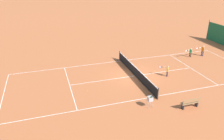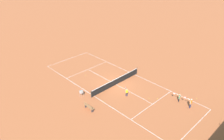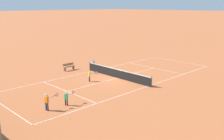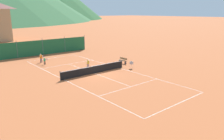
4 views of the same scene
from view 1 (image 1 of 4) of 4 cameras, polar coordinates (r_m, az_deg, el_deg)
ground_plane at (r=21.60m, az=6.02°, el=-1.52°), size 600.00×600.00×0.00m
court_line_markings at (r=21.60m, az=6.02°, el=-1.51°), size 8.25×23.85×0.01m
tennis_net at (r=21.39m, az=6.08°, el=-0.31°), size 9.18×0.08×1.06m
player_far_service at (r=21.81m, az=14.15°, el=-0.02°), size 0.68×0.85×1.11m
player_near_baseline at (r=28.48m, az=22.58°, el=4.86°), size 0.44×1.09×1.30m
player_far_baseline at (r=27.63m, az=19.78°, el=4.48°), size 0.36×0.98×1.10m
tennis_ball_service_box at (r=24.56m, az=16.89°, el=0.90°), size 0.07×0.07×0.07m
tennis_ball_near_corner at (r=18.94m, az=-6.54°, el=-5.39°), size 0.07×0.07×0.07m
tennis_ball_mid_court at (r=25.56m, az=17.57°, el=1.74°), size 0.07×0.07×0.07m
tennis_ball_alley_left at (r=19.27m, az=15.70°, el=-5.68°), size 0.07×0.07×0.07m
tennis_ball_far_corner at (r=30.24m, az=19.22°, el=5.00°), size 0.07×0.07×0.07m
ball_hopper at (r=16.71m, az=9.88°, el=-7.54°), size 0.36×0.36×0.89m
courtside_bench at (r=17.47m, az=19.81°, el=-8.04°), size 0.36×1.50×0.84m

